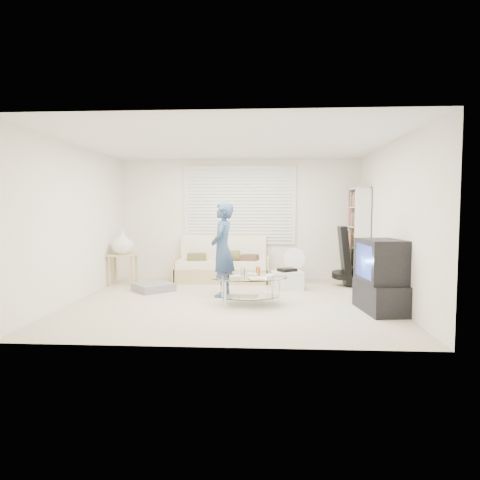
# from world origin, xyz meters

# --- Properties ---
(ground) EXTENTS (5.00, 5.00, 0.00)m
(ground) POSITION_xyz_m (0.00, 0.00, 0.00)
(ground) COLOR #C4B498
(ground) RESTS_ON ground
(room_shell) EXTENTS (5.02, 4.52, 2.51)m
(room_shell) POSITION_xyz_m (0.00, 0.48, 1.63)
(room_shell) COLOR white
(room_shell) RESTS_ON ground
(window_blinds) EXTENTS (2.32, 0.08, 1.62)m
(window_blinds) POSITION_xyz_m (0.00, 2.20, 1.55)
(window_blinds) COLOR silver
(window_blinds) RESTS_ON ground
(futon_sofa) EXTENTS (1.90, 0.77, 0.93)m
(futon_sofa) POSITION_xyz_m (-0.34, 1.87, 0.30)
(futon_sofa) COLOR tan
(futon_sofa) RESTS_ON ground
(grey_floor_pillow) EXTENTS (0.86, 0.86, 0.14)m
(grey_floor_pillow) POSITION_xyz_m (-1.47, 0.80, 0.07)
(grey_floor_pillow) COLOR slate
(grey_floor_pillow) RESTS_ON ground
(side_table) EXTENTS (0.53, 0.43, 1.05)m
(side_table) POSITION_xyz_m (-2.22, 1.38, 0.78)
(side_table) COLOR tan
(side_table) RESTS_ON ground
(bookshelf) EXTENTS (0.30, 0.79, 1.88)m
(bookshelf) POSITION_xyz_m (2.32, 1.67, 0.94)
(bookshelf) COLOR white
(bookshelf) RESTS_ON ground
(guitar_case) EXTENTS (0.40, 0.41, 1.13)m
(guitar_case) POSITION_xyz_m (2.05, 1.50, 0.50)
(guitar_case) COLOR black
(guitar_case) RESTS_ON ground
(floor_fan) EXTENTS (0.43, 0.29, 0.72)m
(floor_fan) POSITION_xyz_m (1.10, 1.69, 0.42)
(floor_fan) COLOR white
(floor_fan) RESTS_ON ground
(storage_bin) EXTENTS (0.60, 0.46, 0.39)m
(storage_bin) POSITION_xyz_m (0.94, 1.10, 0.18)
(storage_bin) COLOR white
(storage_bin) RESTS_ON ground
(tv_unit) EXTENTS (0.63, 1.02, 1.04)m
(tv_unit) POSITION_xyz_m (2.20, -0.52, 0.51)
(tv_unit) COLOR black
(tv_unit) RESTS_ON ground
(coffee_table) EXTENTS (1.29, 0.95, 0.56)m
(coffee_table) POSITION_xyz_m (0.31, -0.19, 0.35)
(coffee_table) COLOR silver
(coffee_table) RESTS_ON ground
(standing_person) EXTENTS (0.45, 0.62, 1.59)m
(standing_person) POSITION_xyz_m (-0.18, 0.43, 0.79)
(standing_person) COLOR navy
(standing_person) RESTS_ON ground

